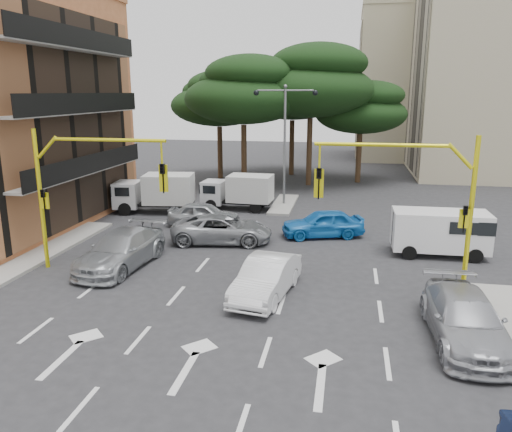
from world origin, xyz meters
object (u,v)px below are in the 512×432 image
(car_white_hatch, at_px, (266,278))
(car_silver_cross_a, at_px, (222,229))
(signal_mast_left, at_px, (78,181))
(car_silver_wagon, at_px, (121,250))
(box_truck_b, at_px, (238,192))
(street_lamp_center, at_px, (285,124))
(car_silver_parked, at_px, (465,319))
(car_blue_compact, at_px, (323,223))
(van_white, at_px, (440,233))
(box_truck_a, at_px, (155,193))
(car_silver_cross_b, at_px, (204,215))
(signal_mast_right, at_px, (421,193))

(car_white_hatch, xyz_separation_m, car_silver_cross_a, (-3.34, 6.41, -0.03))
(signal_mast_left, xyz_separation_m, car_silver_wagon, (1.39, 0.63, -3.10))
(box_truck_b, bearing_deg, street_lamp_center, -57.06)
(car_white_hatch, bearing_deg, street_lamp_center, 104.35)
(car_white_hatch, relative_size, car_silver_parked, 0.87)
(car_blue_compact, relative_size, car_silver_cross_a, 0.85)
(car_blue_compact, xyz_separation_m, car_silver_cross_a, (-4.98, -1.95, -0.03))
(van_white, height_order, box_truck_b, box_truck_b)
(car_silver_wagon, relative_size, box_truck_a, 1.08)
(van_white, bearing_deg, street_lamp_center, -137.97)
(car_blue_compact, xyz_separation_m, car_silver_wagon, (-8.39, -6.33, 0.05))
(van_white, bearing_deg, car_silver_wagon, -73.92)
(signal_mast_left, bearing_deg, car_silver_wagon, 24.30)
(car_silver_cross_b, bearing_deg, box_truck_a, 53.51)
(signal_mast_right, bearing_deg, box_truck_b, 127.86)
(car_white_hatch, bearing_deg, car_silver_cross_b, 128.38)
(box_truck_a, distance_m, box_truck_b, 5.28)
(car_blue_compact, relative_size, car_silver_parked, 0.84)
(box_truck_a, relative_size, box_truck_b, 1.08)
(car_blue_compact, distance_m, box_truck_a, 11.34)
(car_blue_compact, distance_m, car_silver_cross_a, 5.34)
(car_silver_parked, bearing_deg, car_white_hatch, 158.49)
(car_blue_compact, relative_size, box_truck_b, 0.93)
(car_silver_cross_b, height_order, box_truck_a, box_truck_a)
(signal_mast_right, relative_size, signal_mast_left, 1.00)
(street_lamp_center, distance_m, van_white, 13.20)
(signal_mast_left, relative_size, car_silver_parked, 1.18)
(box_truck_b, bearing_deg, car_silver_parked, -143.69)
(van_white, bearing_deg, car_blue_compact, -111.46)
(signal_mast_right, distance_m, van_white, 5.89)
(signal_mast_left, height_order, car_white_hatch, signal_mast_left)
(car_white_hatch, distance_m, car_silver_cross_a, 7.23)
(box_truck_b, bearing_deg, car_silver_wagon, 170.21)
(car_silver_parked, bearing_deg, car_silver_cross_a, 136.51)
(car_blue_compact, distance_m, car_silver_parked, 11.75)
(signal_mast_right, xyz_separation_m, car_silver_wagon, (-12.22, 0.63, -3.10))
(box_truck_a, bearing_deg, car_blue_compact, -116.48)
(box_truck_b, bearing_deg, car_silver_cross_a, -171.01)
(car_silver_parked, relative_size, box_truck_a, 1.02)
(car_white_hatch, height_order, box_truck_a, box_truck_a)
(signal_mast_left, height_order, box_truck_b, signal_mast_left)
(signal_mast_left, relative_size, box_truck_b, 1.30)
(box_truck_a, bearing_deg, van_white, -117.17)
(car_silver_parked, bearing_deg, box_truck_b, 121.57)
(car_blue_compact, bearing_deg, car_silver_cross_b, -114.22)
(car_silver_cross_a, xyz_separation_m, van_white, (10.50, -0.11, 0.37))
(car_white_hatch, height_order, van_white, van_white)
(car_silver_cross_a, height_order, van_white, van_white)
(signal_mast_left, height_order, car_silver_cross_a, signal_mast_left)
(box_truck_b, bearing_deg, signal_mast_left, 164.81)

